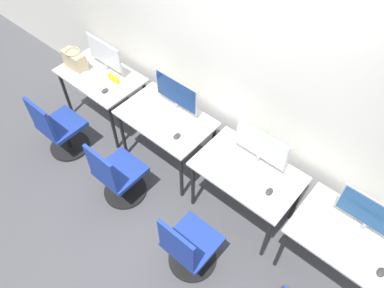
{
  "coord_description": "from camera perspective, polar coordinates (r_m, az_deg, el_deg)",
  "views": [
    {
      "loc": [
        1.48,
        -1.59,
        3.61
      ],
      "look_at": [
        0.0,
        0.13,
        0.89
      ],
      "focal_mm": 35.0,
      "sensor_mm": 36.0,
      "label": 1
    }
  ],
  "objects": [
    {
      "name": "wall_back",
      "position": [
        3.55,
        6.86,
        11.35
      ],
      "size": [
        12.0,
        0.05,
        2.8
      ],
      "color": "silver",
      "rests_on": "ground_plane"
    },
    {
      "name": "ground_plane",
      "position": [
        4.22,
        -1.15,
        -8.76
      ],
      "size": [
        20.0,
        20.0,
        0.0
      ],
      "primitive_type": "plane",
      "color": "#4C4C51"
    },
    {
      "name": "handbag",
      "position": [
        4.73,
        -17.43,
        12.1
      ],
      "size": [
        0.3,
        0.18,
        0.25
      ],
      "color": "tan",
      "rests_on": "desk_far_left"
    },
    {
      "name": "keyboard_left",
      "position": [
        3.92,
        -5.43,
        3.08
      ],
      "size": [
        0.42,
        0.16,
        0.02
      ],
      "color": "silver",
      "rests_on": "desk_left"
    },
    {
      "name": "mouse_far_left",
      "position": [
        4.37,
        -13.14,
        7.93
      ],
      "size": [
        0.06,
        0.09,
        0.03
      ],
      "color": "#333333",
      "rests_on": "desk_far_left"
    },
    {
      "name": "monitor_far_left",
      "position": [
        4.55,
        -13.19,
        13.13
      ],
      "size": [
        0.56,
        0.15,
        0.4
      ],
      "color": "#B2B2B7",
      "rests_on": "desk_far_left"
    },
    {
      "name": "mouse_left",
      "position": [
        3.79,
        -2.32,
        1.22
      ],
      "size": [
        0.06,
        0.09,
        0.03
      ],
      "color": "#333333",
      "rests_on": "desk_left"
    },
    {
      "name": "desk_far_left",
      "position": [
        4.69,
        -13.67,
        9.36
      ],
      "size": [
        1.01,
        0.64,
        0.74
      ],
      "color": "silver",
      "rests_on": "ground_plane"
    },
    {
      "name": "office_chair_far_left",
      "position": [
        4.65,
        -19.56,
        1.94
      ],
      "size": [
        0.48,
        0.48,
        0.87
      ],
      "color": "black",
      "rests_on": "ground_plane"
    },
    {
      "name": "desk_left",
      "position": [
        4.06,
        -3.97,
        3.18
      ],
      "size": [
        1.01,
        0.64,
        0.74
      ],
      "color": "silver",
      "rests_on": "ground_plane"
    },
    {
      "name": "keyboard_far_right",
      "position": [
        3.37,
        22.54,
        -14.96
      ],
      "size": [
        0.42,
        0.16,
        0.02
      ],
      "color": "silver",
      "rests_on": "desk_far_right"
    },
    {
      "name": "desk_right",
      "position": [
        3.65,
        8.4,
        -4.89
      ],
      "size": [
        1.01,
        0.64,
        0.74
      ],
      "color": "silver",
      "rests_on": "ground_plane"
    },
    {
      "name": "desk_far_right",
      "position": [
        3.53,
        23.06,
        -13.9
      ],
      "size": [
        1.01,
        0.64,
        0.74
      ],
      "color": "silver",
      "rests_on": "ground_plane"
    },
    {
      "name": "placard_far_left",
      "position": [
        4.47,
        -11.83,
        9.72
      ],
      "size": [
        0.16,
        0.03,
        0.08
      ],
      "color": "yellow",
      "rests_on": "desk_far_left"
    },
    {
      "name": "office_chair_left",
      "position": [
        4.05,
        -11.3,
        -4.93
      ],
      "size": [
        0.48,
        0.48,
        0.87
      ],
      "color": "black",
      "rests_on": "ground_plane"
    },
    {
      "name": "monitor_left",
      "position": [
        3.93,
        -2.42,
        7.71
      ],
      "size": [
        0.56,
        0.15,
        0.4
      ],
      "color": "#B2B2B7",
      "rests_on": "desk_left"
    },
    {
      "name": "keyboard_far_left",
      "position": [
        4.56,
        -15.4,
        9.3
      ],
      "size": [
        0.42,
        0.16,
        0.02
      ],
      "color": "silver",
      "rests_on": "desk_far_left"
    },
    {
      "name": "keyboard_right",
      "position": [
        3.53,
        7.94,
        -4.63
      ],
      "size": [
        0.42,
        0.16,
        0.02
      ],
      "color": "silver",
      "rests_on": "desk_right"
    },
    {
      "name": "office_chair_right",
      "position": [
        3.58,
        -0.52,
        -15.61
      ],
      "size": [
        0.48,
        0.48,
        0.87
      ],
      "color": "black",
      "rests_on": "ground_plane"
    },
    {
      "name": "monitor_far_right",
      "position": [
        3.36,
        25.67,
        -9.76
      ],
      "size": [
        0.56,
        0.15,
        0.4
      ],
      "color": "#B2B2B7",
      "rests_on": "desk_far_right"
    },
    {
      "name": "mouse_right",
      "position": [
        3.46,
        11.71,
        -7.11
      ],
      "size": [
        0.06,
        0.09,
        0.03
      ],
      "color": "#333333",
      "rests_on": "desk_right"
    },
    {
      "name": "mouse_far_right",
      "position": [
        3.39,
        26.87,
        -17.04
      ],
      "size": [
        0.06,
        0.09,
        0.03
      ],
      "color": "#333333",
      "rests_on": "desk_far_right"
    },
    {
      "name": "monitor_right",
      "position": [
        3.5,
        10.44,
        -0.36
      ],
      "size": [
        0.56,
        0.15,
        0.4
      ],
      "color": "#B2B2B7",
      "rests_on": "desk_right"
    }
  ]
}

